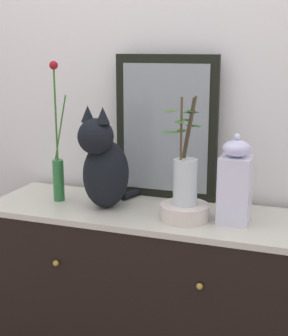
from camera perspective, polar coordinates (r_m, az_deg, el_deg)
name	(u,v)px	position (r m, az deg, el deg)	size (l,w,h in m)	color
wall_back	(166,95)	(2.24, 2.56, 8.47)	(4.40, 0.08, 2.60)	white
sideboard	(144,302)	(2.23, 0.00, -15.22)	(1.34, 0.46, 0.85)	black
mirror_leaning	(166,128)	(2.16, 2.54, 4.63)	(0.46, 0.03, 0.63)	black
cat_sitting	(104,165)	(2.05, -4.64, 0.37)	(0.23, 0.42, 0.43)	black
vase_slim_green	(58,166)	(2.18, -9.90, 0.21)	(0.08, 0.05, 0.60)	#2C6F37
bowl_porcelain	(185,212)	(1.95, 4.71, -5.07)	(0.19, 0.19, 0.06)	silver
vase_glass_clear	(185,176)	(1.91, 4.77, -0.95)	(0.15, 0.14, 0.42)	silver
jar_lidded_porcelain	(235,183)	(1.91, 10.49, -1.71)	(0.12, 0.12, 0.35)	white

